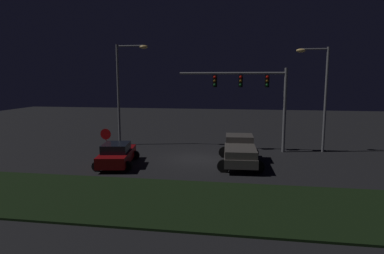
{
  "coord_description": "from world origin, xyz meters",
  "views": [
    {
      "loc": [
        3.44,
        -22.79,
        5.63
      ],
      "look_at": [
        -0.32,
        1.1,
        2.13
      ],
      "focal_mm": 30.83,
      "sensor_mm": 36.0,
      "label": 1
    }
  ],
  "objects_px": {
    "traffic_signal_gantry": "(253,89)",
    "stop_sign": "(106,138)",
    "pickup_truck": "(240,149)",
    "street_lamp_right": "(320,87)",
    "car_sedan": "(117,154)",
    "street_lamp_left": "(124,83)"
  },
  "relations": [
    {
      "from": "street_lamp_right",
      "to": "street_lamp_left",
      "type": "bearing_deg",
      "value": 179.04
    },
    {
      "from": "street_lamp_left",
      "to": "pickup_truck",
      "type": "bearing_deg",
      "value": -27.49
    },
    {
      "from": "car_sedan",
      "to": "stop_sign",
      "type": "xyz_separation_m",
      "value": [
        -1.29,
        1.29,
        0.82
      ]
    },
    {
      "from": "street_lamp_right",
      "to": "stop_sign",
      "type": "bearing_deg",
      "value": -161.2
    },
    {
      "from": "pickup_truck",
      "to": "traffic_signal_gantry",
      "type": "bearing_deg",
      "value": -14.44
    },
    {
      "from": "car_sedan",
      "to": "traffic_signal_gantry",
      "type": "xyz_separation_m",
      "value": [
        8.86,
        5.91,
        4.16
      ]
    },
    {
      "from": "traffic_signal_gantry",
      "to": "stop_sign",
      "type": "height_order",
      "value": "traffic_signal_gantry"
    },
    {
      "from": "car_sedan",
      "to": "traffic_signal_gantry",
      "type": "distance_m",
      "value": 11.43
    },
    {
      "from": "traffic_signal_gantry",
      "to": "street_lamp_right",
      "type": "bearing_deg",
      "value": 6.29
    },
    {
      "from": "traffic_signal_gantry",
      "to": "stop_sign",
      "type": "distance_m",
      "value": 11.64
    },
    {
      "from": "traffic_signal_gantry",
      "to": "stop_sign",
      "type": "relative_size",
      "value": 3.73
    },
    {
      "from": "street_lamp_left",
      "to": "street_lamp_right",
      "type": "xyz_separation_m",
      "value": [
        15.77,
        -0.26,
        -0.29
      ]
    },
    {
      "from": "traffic_signal_gantry",
      "to": "stop_sign",
      "type": "bearing_deg",
      "value": -155.54
    },
    {
      "from": "pickup_truck",
      "to": "traffic_signal_gantry",
      "type": "xyz_separation_m",
      "value": [
        0.88,
        4.3,
        3.9
      ]
    },
    {
      "from": "traffic_signal_gantry",
      "to": "pickup_truck",
      "type": "bearing_deg",
      "value": -101.61
    },
    {
      "from": "car_sedan",
      "to": "street_lamp_right",
      "type": "height_order",
      "value": "street_lamp_right"
    },
    {
      "from": "stop_sign",
      "to": "street_lamp_left",
      "type": "bearing_deg",
      "value": 96.05
    },
    {
      "from": "traffic_signal_gantry",
      "to": "stop_sign",
      "type": "xyz_separation_m",
      "value": [
        -10.15,
        -4.62,
        -3.34
      ]
    },
    {
      "from": "pickup_truck",
      "to": "stop_sign",
      "type": "distance_m",
      "value": 9.29
    },
    {
      "from": "car_sedan",
      "to": "street_lamp_left",
      "type": "xyz_separation_m",
      "value": [
        -1.87,
        6.73,
        4.61
      ]
    },
    {
      "from": "pickup_truck",
      "to": "street_lamp_right",
      "type": "bearing_deg",
      "value": -53.49
    },
    {
      "from": "car_sedan",
      "to": "stop_sign",
      "type": "distance_m",
      "value": 2.0
    }
  ]
}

